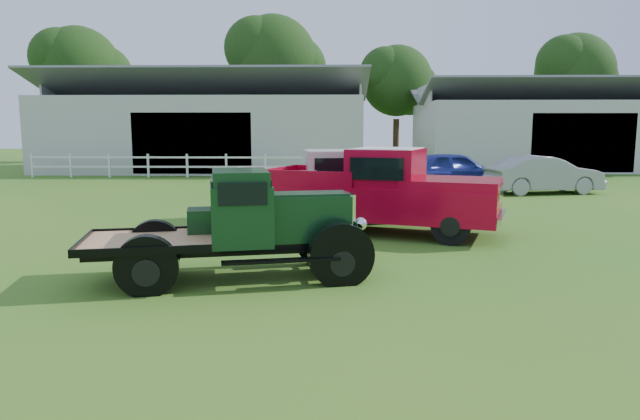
# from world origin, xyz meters

# --- Properties ---
(ground) EXTENTS (120.00, 120.00, 0.00)m
(ground) POSITION_xyz_m (0.00, 0.00, 0.00)
(ground) COLOR #316B1D
(shed_left) EXTENTS (18.80, 10.20, 5.60)m
(shed_left) POSITION_xyz_m (-7.00, 26.00, 2.80)
(shed_left) COLOR #ABABA9
(shed_left) RESTS_ON ground
(shed_right) EXTENTS (16.80, 9.20, 5.20)m
(shed_right) POSITION_xyz_m (14.00, 27.00, 2.60)
(shed_right) COLOR #ABABA9
(shed_right) RESTS_ON ground
(fence_rail) EXTENTS (14.20, 0.16, 1.20)m
(fence_rail) POSITION_xyz_m (-8.00, 20.00, 0.60)
(fence_rail) COLOR white
(fence_rail) RESTS_ON ground
(tree_a) EXTENTS (6.30, 6.30, 10.50)m
(tree_a) POSITION_xyz_m (-18.00, 33.00, 5.25)
(tree_a) COLOR #163209
(tree_a) RESTS_ON ground
(tree_b) EXTENTS (6.90, 6.90, 11.50)m
(tree_b) POSITION_xyz_m (-4.00, 34.00, 5.75)
(tree_b) COLOR #163209
(tree_b) RESTS_ON ground
(tree_c) EXTENTS (5.40, 5.40, 9.00)m
(tree_c) POSITION_xyz_m (5.00, 33.00, 4.50)
(tree_c) COLOR #163209
(tree_c) RESTS_ON ground
(tree_d) EXTENTS (6.00, 6.00, 10.00)m
(tree_d) POSITION_xyz_m (18.00, 34.00, 5.00)
(tree_d) COLOR #163209
(tree_d) RESTS_ON ground
(vintage_flatbed) EXTENTS (4.87, 2.76, 1.82)m
(vintage_flatbed) POSITION_xyz_m (-1.19, 0.42, 0.91)
(vintage_flatbed) COLOR #13381C
(vintage_flatbed) RESTS_ON ground
(red_pickup) EXTENTS (6.03, 3.91, 2.06)m
(red_pickup) POSITION_xyz_m (1.60, 4.70, 1.03)
(red_pickup) COLOR #B00421
(red_pickup) RESTS_ON ground
(white_pickup) EXTENTS (5.31, 2.70, 1.86)m
(white_pickup) POSITION_xyz_m (0.27, 6.67, 0.93)
(white_pickup) COLOR beige
(white_pickup) RESTS_ON ground
(misc_car_blue) EXTENTS (4.78, 2.56, 1.55)m
(misc_car_blue) POSITION_xyz_m (5.46, 14.83, 0.77)
(misc_car_blue) COLOR navy
(misc_car_blue) RESTS_ON ground
(misc_car_grey) EXTENTS (4.59, 2.37, 1.44)m
(misc_car_grey) POSITION_xyz_m (8.51, 13.15, 0.72)
(misc_car_grey) COLOR gray
(misc_car_grey) RESTS_ON ground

